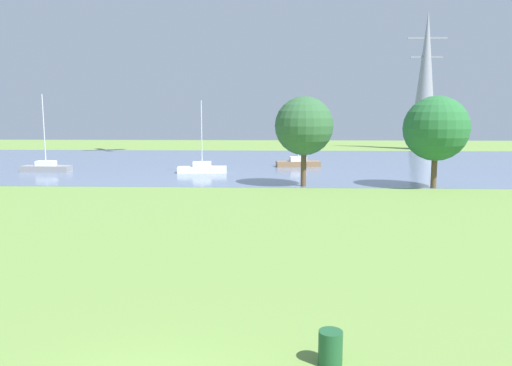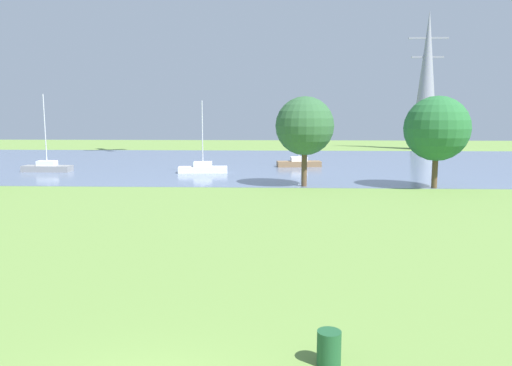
% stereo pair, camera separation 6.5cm
% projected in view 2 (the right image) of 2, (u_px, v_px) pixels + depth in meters
% --- Properties ---
extents(ground_plane, '(160.00, 160.00, 0.00)m').
position_uv_depth(ground_plane, '(232.00, 206.00, 30.77)').
color(ground_plane, olive).
extents(litter_bin, '(0.56, 0.56, 0.80)m').
position_uv_depth(litter_bin, '(329.00, 348.00, 11.28)').
color(litter_bin, '#1E512D').
rests_on(litter_bin, ground).
extents(water_surface, '(140.00, 40.00, 0.02)m').
position_uv_depth(water_surface, '(254.00, 163.00, 58.47)').
color(water_surface, slate).
rests_on(water_surface, ground).
extents(sailboat_brown, '(4.96, 2.13, 7.50)m').
position_uv_depth(sailboat_brown, '(299.00, 163.00, 54.07)').
color(sailboat_brown, brown).
rests_on(sailboat_brown, water_surface).
extents(sailboat_white, '(4.95, 2.06, 7.06)m').
position_uv_depth(sailboat_white, '(203.00, 168.00, 48.39)').
color(sailboat_white, white).
rests_on(sailboat_white, water_surface).
extents(sailboat_gray, '(4.82, 1.55, 7.71)m').
position_uv_depth(sailboat_gray, '(47.00, 167.00, 49.37)').
color(sailboat_gray, gray).
rests_on(sailboat_gray, water_surface).
extents(tree_east_far, '(4.65, 4.65, 7.15)m').
position_uv_depth(tree_east_far, '(305.00, 126.00, 38.72)').
color(tree_east_far, brown).
rests_on(tree_east_far, ground).
extents(tree_west_near, '(5.01, 5.01, 7.16)m').
position_uv_depth(tree_west_near, '(437.00, 129.00, 37.71)').
color(tree_west_near, brown).
rests_on(tree_west_near, ground).
extents(electricity_pylon, '(6.40, 4.40, 22.44)m').
position_uv_depth(electricity_pylon, '(427.00, 80.00, 80.00)').
color(electricity_pylon, gray).
rests_on(electricity_pylon, ground).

